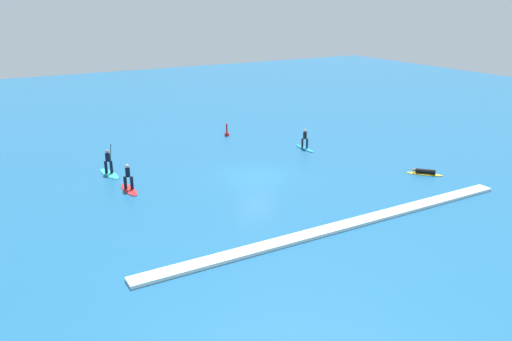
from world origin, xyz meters
TOP-DOWN VIEW (x-y plane):
  - ground_plane at (0.00, 0.00)m, footprint 120.00×120.00m
  - surfer_on_teal_board at (-8.80, 5.85)m, footprint 1.14×2.85m
  - surfer_on_yellow_board at (10.77, -5.49)m, footprint 2.14×2.24m
  - surfer_on_red_board at (-8.51, 1.96)m, footprint 0.77×2.64m
  - surfer_on_blue_board at (7.13, 4.22)m, footprint 0.73×2.69m
  - marker_buoy at (3.38, 11.27)m, footprint 0.44×0.44m
  - wave_crest at (0.00, -9.58)m, footprint 24.00×0.90m

SIDE VIEW (x-z plane):
  - ground_plane at x=0.00m, z-range 0.00..0.00m
  - wave_crest at x=0.00m, z-range 0.00..0.18m
  - surfer_on_yellow_board at x=10.77m, z-range -0.04..0.36m
  - marker_buoy at x=3.38m, z-range -0.42..0.85m
  - surfer_on_blue_board at x=7.13m, z-range -0.40..1.28m
  - surfer_on_red_board at x=-8.51m, z-range -0.45..1.34m
  - surfer_on_teal_board at x=-8.80m, z-range -0.57..1.59m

